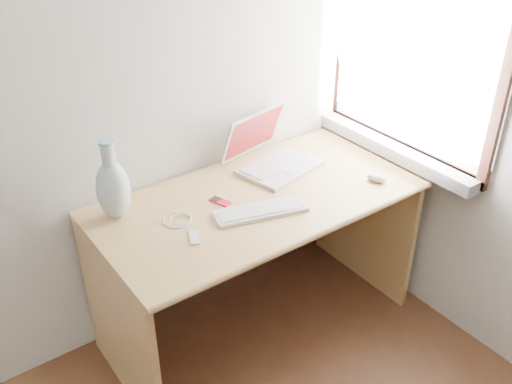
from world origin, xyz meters
TOP-DOWN VIEW (x-y plane):
  - window at (1.72, 1.30)m, footprint 0.11×0.99m
  - desk at (0.95, 1.46)m, footprint 1.41×0.71m
  - laptop at (1.18, 1.57)m, footprint 0.41×0.37m
  - external_keyboard at (0.89, 1.27)m, footprint 0.40×0.22m
  - mouse at (1.46, 1.17)m, footprint 0.09×0.11m
  - ipod at (0.80, 1.43)m, footprint 0.07×0.10m
  - cable_coil at (0.58, 1.42)m, footprint 0.16×0.16m
  - remote at (0.57, 1.27)m, footprint 0.07×0.10m
  - vase at (0.40, 1.58)m, footprint 0.13×0.13m

SIDE VIEW (x-z plane):
  - desk at x=0.95m, z-range 0.16..0.90m
  - cable_coil at x=0.58m, z-range 0.75..0.75m
  - remote at x=0.57m, z-range 0.75..0.75m
  - ipod at x=0.80m, z-range 0.75..0.75m
  - external_keyboard at x=0.89m, z-range 0.75..0.77m
  - mouse at x=1.46m, z-range 0.75..0.78m
  - laptop at x=1.18m, z-range 0.68..0.93m
  - vase at x=0.40m, z-range 0.71..1.06m
  - window at x=1.72m, z-range 0.72..1.83m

